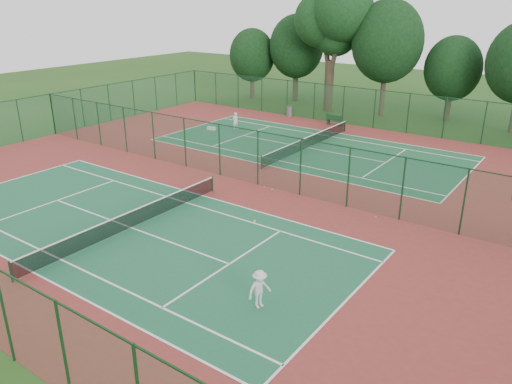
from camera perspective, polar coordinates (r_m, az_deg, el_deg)
ground at (r=32.40m, az=-2.01°, el=1.42°), size 120.00×120.00×0.00m
red_pad at (r=32.40m, az=-2.01°, el=1.43°), size 40.00×36.00×0.01m
court_near at (r=26.40m, az=-14.02°, el=-4.00°), size 23.77×10.97×0.01m
court_far at (r=39.55m, az=5.98°, el=5.04°), size 23.77×10.97×0.01m
fence_north at (r=46.96m, az=11.65°, el=9.51°), size 40.00×0.09×3.50m
fence_west at (r=46.48m, az=-22.21°, el=8.26°), size 0.09×36.00×3.50m
fence_divider at (r=31.84m, az=-2.05°, el=4.40°), size 40.00×0.09×3.50m
tennis_net_near at (r=26.18m, az=-14.12°, el=-2.95°), size 0.10×12.90×0.97m
tennis_net_far at (r=39.40m, az=6.01°, el=5.78°), size 0.10×12.90×0.97m
player_near at (r=19.10m, az=0.41°, el=-11.02°), size 0.88×1.14×1.55m
player_far at (r=44.97m, az=-2.38°, el=8.13°), size 0.54×0.65×1.52m
trash_bin at (r=50.06m, az=3.84°, el=9.16°), size 0.60×0.60×1.03m
bench at (r=46.96m, az=8.94°, el=8.14°), size 1.63×0.51×1.00m
kit_bag at (r=44.99m, az=-5.14°, el=7.25°), size 0.81×0.42×0.29m
stray_ball_a at (r=30.60m, az=1.83°, el=0.29°), size 0.06×0.06×0.06m
stray_ball_b at (r=27.57m, az=13.53°, el=-2.77°), size 0.07×0.07×0.07m
stray_ball_c at (r=31.00m, az=0.96°, el=0.58°), size 0.07×0.07×0.07m
big_tree at (r=52.43m, az=8.89°, el=18.87°), size 8.28×6.06×12.71m
evergreen_row at (r=52.80m, az=14.87°, el=8.56°), size 39.00×5.00×12.00m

